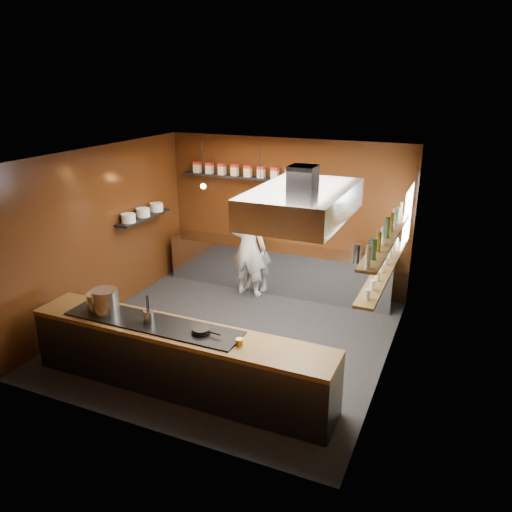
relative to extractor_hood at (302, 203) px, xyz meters
The scene contains 26 objects.
floor 2.85m from the extractor_hood, 162.90° to the left, with size 5.00×5.00×0.00m, color black.
back_wall 3.33m from the extractor_hood, 114.15° to the left, with size 5.00×5.00×0.00m, color #321209.
left_wall 3.95m from the extractor_hood, behind, with size 5.00×5.00×0.00m, color #321209.
right_wall 1.62m from the extractor_hood, 18.43° to the left, with size 5.00×5.00×0.00m, color brown.
ceiling 1.45m from the extractor_hood, 162.90° to the left, with size 5.00×5.00×0.00m, color silver.
window_pane 2.47m from the extractor_hood, 61.29° to the left, with size 1.00×1.00×0.00m, color white.
prep_counter 3.54m from the extractor_hood, 116.83° to the left, with size 4.60×0.65×0.90m, color silver.
pass_counter 2.70m from the extractor_hood, 137.38° to the right, with size 4.40×0.72×0.94m.
tin_shelf 3.54m from the extractor_hood, 128.56° to the left, with size 2.60×0.26×0.04m, color black.
plate_shelf 4.02m from the extractor_hood, 158.96° to the left, with size 0.30×1.40×0.04m, color black.
bottle_shelf_upper 1.38m from the extractor_hood, 33.94° to the left, with size 0.26×2.80×0.04m, color brown.
bottle_shelf_lower 1.64m from the extractor_hood, 33.94° to the left, with size 0.26×2.80×0.04m, color brown.
extractor_hood is the anchor object (origin of this frame).
pendant_left 3.44m from the extractor_hood, 142.13° to the left, with size 0.10×0.10×0.95m.
pendant_right 2.60m from the extractor_hood, 125.54° to the left, with size 0.10×0.10×0.95m.
storage_tins 3.44m from the extractor_hood, 126.60° to the left, with size 2.43×0.13×0.22m.
plate_stacks 3.99m from the extractor_hood, 158.96° to the left, with size 0.26×1.16×0.16m.
bottles 1.33m from the extractor_hood, 33.94° to the left, with size 0.06×2.66×0.24m.
wine_glasses 1.59m from the extractor_hood, 33.94° to the left, with size 0.07×2.37×0.13m.
stockpot_large 3.07m from the extractor_hood, 153.61° to the right, with size 0.37×0.37×0.36m, color silver.
stockpot_small 3.22m from the extractor_hood, 155.15° to the right, with size 0.28×0.28×0.27m, color silver.
utensil_crock 2.58m from the extractor_hood, 144.69° to the right, with size 0.14×0.14×0.18m, color silver.
frying_pan 2.15m from the extractor_hood, 127.97° to the right, with size 0.43×0.26×0.06m.
butter_jar 2.02m from the extractor_hood, 105.85° to the right, with size 0.10×0.10×0.09m, color yellow.
espresso_machine 2.96m from the extractor_hood, 75.23° to the left, with size 0.38×0.36×0.38m, color black.
chef 3.13m from the extractor_hood, 129.77° to the left, with size 0.71×0.47×1.95m, color white.
Camera 1 is at (3.33, -6.61, 4.09)m, focal length 35.00 mm.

